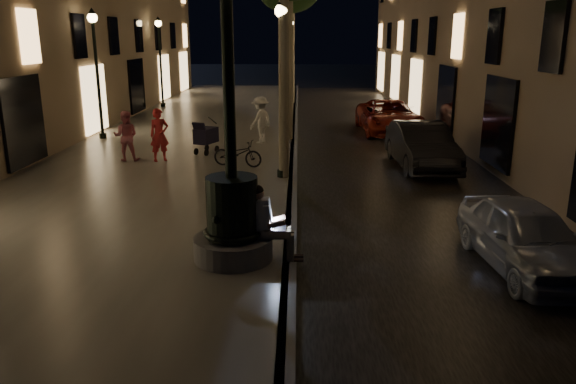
{
  "coord_description": "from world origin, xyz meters",
  "views": [
    {
      "loc": [
        0.14,
        -7.3,
        4.04
      ],
      "look_at": [
        -0.04,
        3.0,
        1.15
      ],
      "focal_mm": 35.0,
      "sensor_mm": 36.0,
      "label": 1
    }
  ],
  "objects_px": {
    "lamp_curb_a": "(282,66)",
    "lamp_curb_c": "(290,50)",
    "lamp_left_c": "(160,50)",
    "lamp_curb_d": "(292,47)",
    "pedestrian_red": "(159,135)",
    "car_second": "(422,146)",
    "lamp_curb_b": "(287,56)",
    "lamp_left_b": "(96,58)",
    "pedestrian_white": "(260,120)",
    "car_third": "(389,117)",
    "car_front": "(525,236)",
    "bicycle": "(238,153)",
    "seated_man_laptop": "(267,220)",
    "stroller": "(206,136)",
    "pedestrian_pink": "(126,136)",
    "fountain_lamppost": "(232,204)"
  },
  "relations": [
    {
      "from": "seated_man_laptop",
      "to": "lamp_left_b",
      "type": "height_order",
      "value": "lamp_left_b"
    },
    {
      "from": "lamp_curb_d",
      "to": "bicycle",
      "type": "xyz_separation_m",
      "value": [
        -1.38,
        -22.73,
        -2.63
      ]
    },
    {
      "from": "lamp_left_b",
      "to": "pedestrian_pink",
      "type": "bearing_deg",
      "value": -61.75
    },
    {
      "from": "lamp_curb_a",
      "to": "car_second",
      "type": "bearing_deg",
      "value": 24.94
    },
    {
      "from": "lamp_left_c",
      "to": "car_second",
      "type": "xyz_separation_m",
      "value": [
        11.4,
        -14.0,
        -2.53
      ]
    },
    {
      "from": "lamp_curb_a",
      "to": "pedestrian_red",
      "type": "height_order",
      "value": "lamp_curb_a"
    },
    {
      "from": "car_second",
      "to": "lamp_left_b",
      "type": "bearing_deg",
      "value": 158.39
    },
    {
      "from": "lamp_curb_d",
      "to": "car_third",
      "type": "distance_m",
      "value": 16.23
    },
    {
      "from": "lamp_left_c",
      "to": "pedestrian_red",
      "type": "relative_size",
      "value": 2.9
    },
    {
      "from": "fountain_lamppost",
      "to": "car_front",
      "type": "height_order",
      "value": "fountain_lamppost"
    },
    {
      "from": "lamp_curb_c",
      "to": "pedestrian_red",
      "type": "bearing_deg",
      "value": -105.54
    },
    {
      "from": "pedestrian_red",
      "to": "pedestrian_white",
      "type": "height_order",
      "value": "pedestrian_white"
    },
    {
      "from": "lamp_curb_a",
      "to": "car_third",
      "type": "xyz_separation_m",
      "value": [
        4.3,
        8.56,
        -2.54
      ]
    },
    {
      "from": "lamp_left_b",
      "to": "lamp_left_c",
      "type": "bearing_deg",
      "value": 90.0
    },
    {
      "from": "lamp_curb_a",
      "to": "lamp_left_b",
      "type": "bearing_deg",
      "value": 139.8
    },
    {
      "from": "fountain_lamppost",
      "to": "seated_man_laptop",
      "type": "xyz_separation_m",
      "value": [
        0.61,
        0.0,
        -0.3
      ]
    },
    {
      "from": "lamp_curb_a",
      "to": "lamp_curb_c",
      "type": "xyz_separation_m",
      "value": [
        0.0,
        16.0,
        0.0
      ]
    },
    {
      "from": "fountain_lamppost",
      "to": "lamp_curb_c",
      "type": "distance_m",
      "value": 22.1
    },
    {
      "from": "lamp_curb_c",
      "to": "car_third",
      "type": "relative_size",
      "value": 0.96
    },
    {
      "from": "pedestrian_red",
      "to": "pedestrian_white",
      "type": "distance_m",
      "value": 4.36
    },
    {
      "from": "stroller",
      "to": "car_front",
      "type": "relative_size",
      "value": 0.34
    },
    {
      "from": "lamp_left_c",
      "to": "lamp_curb_d",
      "type": "bearing_deg",
      "value": 48.41
    },
    {
      "from": "pedestrian_pink",
      "to": "bicycle",
      "type": "relative_size",
      "value": 1.03
    },
    {
      "from": "seated_man_laptop",
      "to": "lamp_curb_c",
      "type": "height_order",
      "value": "lamp_curb_c"
    },
    {
      "from": "pedestrian_red",
      "to": "car_second",
      "type": "bearing_deg",
      "value": -30.2
    },
    {
      "from": "lamp_curb_b",
      "to": "lamp_left_b",
      "type": "relative_size",
      "value": 1.0
    },
    {
      "from": "lamp_curb_c",
      "to": "lamp_left_b",
      "type": "bearing_deg",
      "value": -125.37
    },
    {
      "from": "seated_man_laptop",
      "to": "stroller",
      "type": "relative_size",
      "value": 1.12
    },
    {
      "from": "lamp_curb_d",
      "to": "car_second",
      "type": "bearing_deg",
      "value": -78.94
    },
    {
      "from": "lamp_curb_b",
      "to": "lamp_left_b",
      "type": "height_order",
      "value": "same"
    },
    {
      "from": "lamp_curb_b",
      "to": "lamp_left_c",
      "type": "relative_size",
      "value": 1.0
    },
    {
      "from": "lamp_curb_b",
      "to": "lamp_curb_d",
      "type": "relative_size",
      "value": 1.0
    },
    {
      "from": "pedestrian_white",
      "to": "bicycle",
      "type": "height_order",
      "value": "pedestrian_white"
    },
    {
      "from": "lamp_curb_b",
      "to": "car_front",
      "type": "relative_size",
      "value": 1.34
    },
    {
      "from": "car_front",
      "to": "car_second",
      "type": "xyz_separation_m",
      "value": [
        -0.17,
        7.89,
        0.1
      ]
    },
    {
      "from": "lamp_curb_a",
      "to": "bicycle",
      "type": "height_order",
      "value": "lamp_curb_a"
    },
    {
      "from": "car_third",
      "to": "pedestrian_white",
      "type": "bearing_deg",
      "value": -149.02
    },
    {
      "from": "pedestrian_white",
      "to": "fountain_lamppost",
      "type": "bearing_deg",
      "value": 35.34
    },
    {
      "from": "stroller",
      "to": "lamp_left_b",
      "type": "bearing_deg",
      "value": 170.29
    },
    {
      "from": "car_front",
      "to": "pedestrian_white",
      "type": "bearing_deg",
      "value": 111.93
    },
    {
      "from": "car_second",
      "to": "pedestrian_white",
      "type": "distance_m",
      "value": 6.14
    },
    {
      "from": "seated_man_laptop",
      "to": "lamp_left_b",
      "type": "distance_m",
      "value": 14.09
    },
    {
      "from": "lamp_curb_a",
      "to": "lamp_left_b",
      "type": "relative_size",
      "value": 1.0
    },
    {
      "from": "lamp_curb_c",
      "to": "car_second",
      "type": "relative_size",
      "value": 1.12
    },
    {
      "from": "lamp_curb_a",
      "to": "lamp_curb_c",
      "type": "relative_size",
      "value": 1.0
    },
    {
      "from": "lamp_curb_d",
      "to": "car_second",
      "type": "relative_size",
      "value": 1.12
    },
    {
      "from": "stroller",
      "to": "car_second",
      "type": "xyz_separation_m",
      "value": [
        6.94,
        -1.15,
        -0.1
      ]
    },
    {
      "from": "seated_man_laptop",
      "to": "car_front",
      "type": "bearing_deg",
      "value": 1.32
    },
    {
      "from": "pedestrian_pink",
      "to": "pedestrian_white",
      "type": "bearing_deg",
      "value": -146.51
    },
    {
      "from": "lamp_curb_c",
      "to": "lamp_curb_d",
      "type": "xyz_separation_m",
      "value": [
        0.0,
        8.0,
        0.0
      ]
    }
  ]
}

